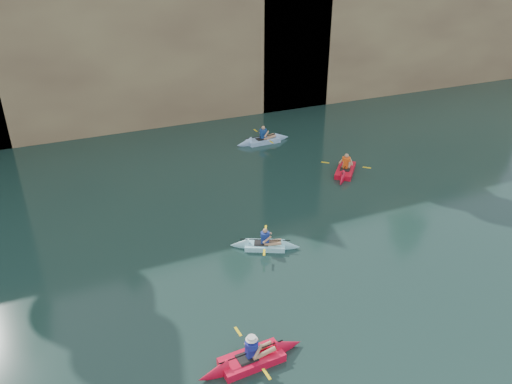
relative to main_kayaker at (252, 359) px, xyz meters
name	(u,v)px	position (x,y,z in m)	size (l,w,h in m)	color
ground	(289,375)	(0.77, -0.82, -0.16)	(160.00, 160.00, 0.00)	black
cliff	(100,14)	(0.77, 29.18, 5.84)	(70.00, 16.00, 12.00)	tan
cliff_slab_center	(152,32)	(2.77, 21.78, 5.54)	(24.00, 2.40, 11.40)	#9A895D
cliff_slab_east	(413,25)	(22.77, 21.78, 4.76)	(26.00, 2.40, 9.84)	#9A895D
sea_cave_center	(61,112)	(-3.23, 21.13, 1.44)	(3.50, 1.00, 3.20)	black
sea_cave_east	(274,78)	(10.77, 21.13, 2.09)	(5.00, 1.00, 4.50)	black
main_kayaker	(252,359)	(0.00, 0.00, 0.00)	(3.32, 2.24, 1.22)	red
kayaker_ltblue_near	(265,245)	(2.83, 5.25, -0.03)	(2.77, 1.98, 1.09)	#98EAFF
kayaker_red_far	(345,170)	(9.59, 9.97, 0.00)	(2.94, 3.20, 1.31)	red
kayaker_ltblue_mid	(263,140)	(7.43, 15.52, 0.00)	(3.44, 2.55, 1.30)	#8DB9EC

